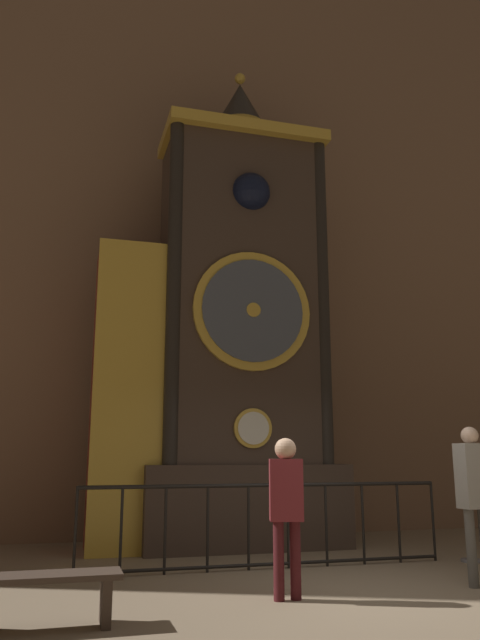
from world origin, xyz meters
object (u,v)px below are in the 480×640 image
object	(u,v)px
visitor_bench	(46,590)
stanchion_post	(470,536)
clock_tower	(223,336)
visitor_near	(286,500)
visitor_far	(474,489)

from	to	relation	value
visitor_bench	stanchion_post	bearing A→B (deg)	19.34
clock_tower	visitor_bench	world-z (taller)	clock_tower
clock_tower	visitor_bench	bearing A→B (deg)	-121.69
visitor_near	visitor_bench	size ratio (longest dim) A/B	1.28
visitor_far	stanchion_post	bearing A→B (deg)	53.14
visitor_near	stanchion_post	world-z (taller)	visitor_near
visitor_near	stanchion_post	size ratio (longest dim) A/B	1.56
stanchion_post	visitor_near	bearing A→B (deg)	-155.07
clock_tower	visitor_bench	size ratio (longest dim) A/B	6.73
visitor_near	stanchion_post	bearing A→B (deg)	40.08
clock_tower	visitor_far	distance (m)	4.82
visitor_near	visitor_bench	xyz separation A→B (m)	(-2.32, -0.45, -0.66)
visitor_near	clock_tower	bearing A→B (deg)	101.32
clock_tower	visitor_near	bearing A→B (deg)	-93.83
visitor_near	visitor_far	xyz separation A→B (m)	(2.27, 0.02, 0.08)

